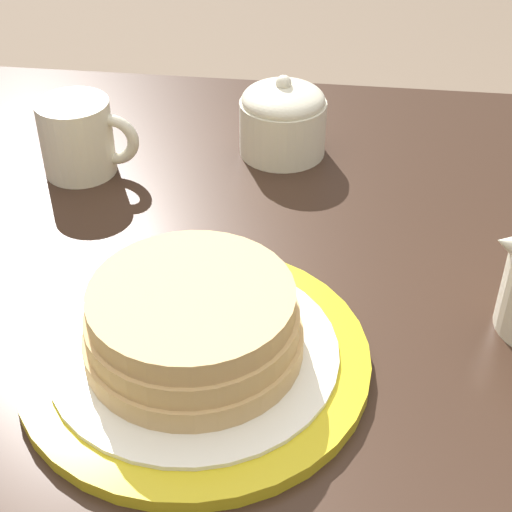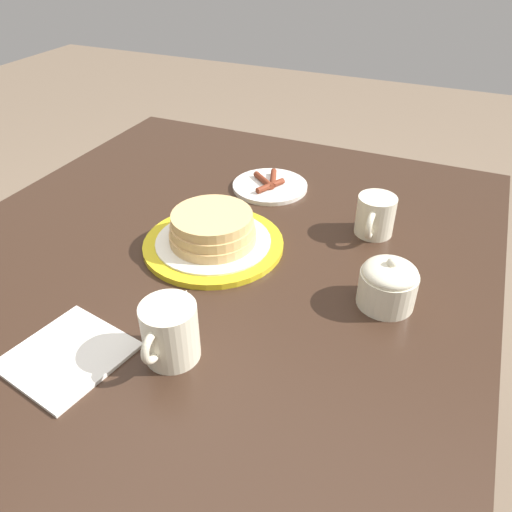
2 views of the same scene
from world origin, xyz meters
TOP-DOWN VIEW (x-y plane):
  - dining_table at (0.00, 0.00)m, footprint 1.16×1.05m
  - pancake_plate at (-0.01, -0.00)m, footprint 0.27×0.27m
  - coffee_mug at (-0.18, 0.27)m, footprint 0.11×0.08m
  - sugar_bowl at (0.03, 0.34)m, footprint 0.10×0.10m

SIDE VIEW (x-z plane):
  - dining_table at x=0.00m, z-range 0.26..1.01m
  - pancake_plate at x=-0.01m, z-range 0.74..0.82m
  - coffee_mug at x=-0.18m, z-range 0.75..0.84m
  - sugar_bowl at x=0.03m, z-range 0.75..0.84m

